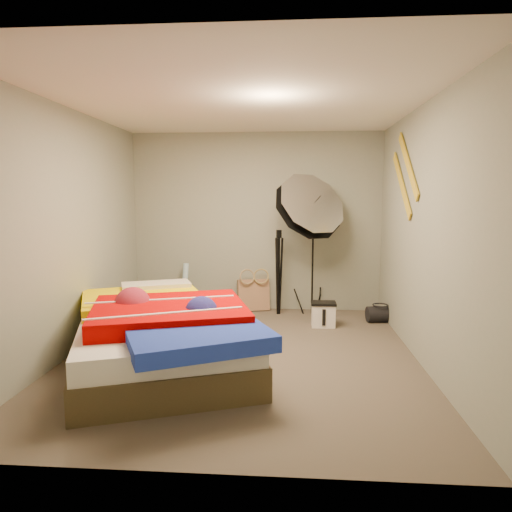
# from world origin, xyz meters

# --- Properties ---
(floor) EXTENTS (4.00, 4.00, 0.00)m
(floor) POSITION_xyz_m (0.00, 0.00, 0.00)
(floor) COLOR brown
(floor) RESTS_ON ground
(ceiling) EXTENTS (4.00, 4.00, 0.00)m
(ceiling) POSITION_xyz_m (0.00, 0.00, 2.50)
(ceiling) COLOR silver
(ceiling) RESTS_ON wall_back
(wall_back) EXTENTS (3.50, 0.00, 3.50)m
(wall_back) POSITION_xyz_m (0.00, 2.00, 1.25)
(wall_back) COLOR gray
(wall_back) RESTS_ON floor
(wall_front) EXTENTS (3.50, 0.00, 3.50)m
(wall_front) POSITION_xyz_m (0.00, -2.00, 1.25)
(wall_front) COLOR gray
(wall_front) RESTS_ON floor
(wall_left) EXTENTS (0.00, 4.00, 4.00)m
(wall_left) POSITION_xyz_m (-1.75, 0.00, 1.25)
(wall_left) COLOR gray
(wall_left) RESTS_ON floor
(wall_right) EXTENTS (0.00, 4.00, 4.00)m
(wall_right) POSITION_xyz_m (1.75, 0.00, 1.25)
(wall_right) COLOR gray
(wall_right) RESTS_ON floor
(tote_bag) EXTENTS (0.48, 0.29, 0.46)m
(tote_bag) POSITION_xyz_m (-0.03, 1.90, 0.22)
(tote_bag) COLOR tan
(tote_bag) RESTS_ON floor
(wrapping_roll) EXTENTS (0.13, 0.21, 0.68)m
(wrapping_roll) POSITION_xyz_m (-1.00, 1.80, 0.34)
(wrapping_roll) COLOR #72BAE3
(wrapping_roll) RESTS_ON floor
(camera_case) EXTENTS (0.29, 0.21, 0.28)m
(camera_case) POSITION_xyz_m (0.90, 1.14, 0.14)
(camera_case) COLOR silver
(camera_case) RESTS_ON floor
(duffel_bag) EXTENTS (0.36, 0.25, 0.20)m
(duffel_bag) POSITION_xyz_m (1.65, 1.39, 0.10)
(duffel_bag) COLOR black
(duffel_bag) RESTS_ON floor
(wall_stripe_upper) EXTENTS (0.02, 0.91, 0.78)m
(wall_stripe_upper) POSITION_xyz_m (1.73, 0.60, 1.95)
(wall_stripe_upper) COLOR gold
(wall_stripe_upper) RESTS_ON wall_right
(wall_stripe_lower) EXTENTS (0.02, 0.91, 0.78)m
(wall_stripe_lower) POSITION_xyz_m (1.73, 0.85, 1.75)
(wall_stripe_lower) COLOR gold
(wall_stripe_lower) RESTS_ON wall_right
(bed) EXTENTS (2.23, 2.58, 0.64)m
(bed) POSITION_xyz_m (-0.72, -0.31, 0.32)
(bed) COLOR #4C3F25
(bed) RESTS_ON floor
(photo_umbrella) EXTENTS (0.97, 1.09, 2.02)m
(photo_umbrella) POSITION_xyz_m (0.71, 1.58, 1.45)
(photo_umbrella) COLOR black
(photo_umbrella) RESTS_ON floor
(camera_tripod) EXTENTS (0.08, 0.08, 1.16)m
(camera_tripod) POSITION_xyz_m (0.33, 1.71, 0.67)
(camera_tripod) COLOR black
(camera_tripod) RESTS_ON floor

